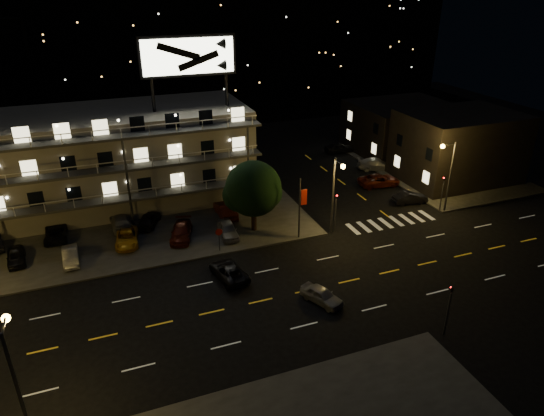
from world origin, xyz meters
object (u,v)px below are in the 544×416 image
object	(u,v)px
road_car_west	(229,271)
lot_car_4	(228,230)
tree	(253,190)
lot_car_2	(127,238)
lot_car_7	(121,222)
side_car_0	(410,198)
road_car_east	(322,295)

from	to	relation	value
road_car_west	lot_car_4	bearing A→B (deg)	-115.65
tree	road_car_west	world-z (taller)	tree
lot_car_2	lot_car_7	bearing A→B (deg)	100.68
lot_car_4	road_car_west	size ratio (longest dim) A/B	0.87
lot_car_4	lot_car_7	xyz separation A→B (m)	(-9.73, 5.51, 0.01)
lot_car_2	lot_car_4	world-z (taller)	lot_car_4
lot_car_2	side_car_0	distance (m)	31.21
lot_car_7	road_car_east	world-z (taller)	lot_car_7
tree	lot_car_2	xyz separation A→B (m)	(-12.30, 1.55, -3.71)
tree	side_car_0	distance (m)	19.25
lot_car_7	side_car_0	size ratio (longest dim) A/B	1.21
lot_car_7	road_car_east	xyz separation A→B (m)	(13.67, -18.47, -0.22)
side_car_0	road_car_west	bearing A→B (deg)	114.21
lot_car_4	tree	bearing A→B (deg)	11.00
road_car_east	road_car_west	world-z (taller)	road_car_west
lot_car_2	lot_car_7	distance (m)	3.60
lot_car_2	lot_car_4	xyz separation A→B (m)	(9.50, -1.92, 0.07)
lot_car_4	side_car_0	distance (m)	21.67
lot_car_4	road_car_east	world-z (taller)	lot_car_4
road_car_east	road_car_west	distance (m)	8.40
tree	lot_car_7	size ratio (longest dim) A/B	1.51
lot_car_2	lot_car_4	bearing A→B (deg)	-4.40
lot_car_4	road_car_east	distance (m)	13.55
side_car_0	lot_car_7	bearing A→B (deg)	87.64
lot_car_2	road_car_east	xyz separation A→B (m)	(13.44, -14.88, -0.14)
tree	road_car_west	size ratio (longest dim) A/B	1.58
tree	side_car_0	size ratio (longest dim) A/B	1.83
lot_car_2	tree	bearing A→B (deg)	-0.16
lot_car_4	road_car_west	distance (m)	7.24
side_car_0	road_car_west	size ratio (longest dim) A/B	0.86
lot_car_7	side_car_0	distance (m)	31.81
tree	lot_car_4	size ratio (longest dim) A/B	1.81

